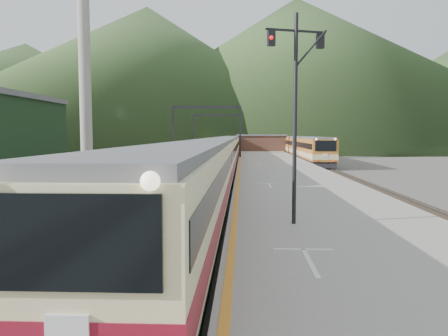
{
  "coord_description": "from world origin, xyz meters",
  "views": [
    {
      "loc": [
        2.14,
        -4.55,
        4.13
      ],
      "look_at": [
        0.97,
        22.89,
        2.0
      ],
      "focal_mm": 35.0,
      "sensor_mm": 36.0,
      "label": 1
    }
  ],
  "objects": [
    {
      "name": "track_main",
      "position": [
        0.0,
        40.0,
        0.07
      ],
      "size": [
        2.6,
        200.0,
        0.23
      ],
      "color": "black",
      "rests_on": "ground"
    },
    {
      "name": "track_far",
      "position": [
        -5.0,
        40.0,
        0.07
      ],
      "size": [
        2.6,
        200.0,
        0.23
      ],
      "color": "black",
      "rests_on": "ground"
    },
    {
      "name": "track_second",
      "position": [
        11.5,
        40.0,
        0.07
      ],
      "size": [
        2.6,
        200.0,
        0.23
      ],
      "color": "black",
      "rests_on": "ground"
    },
    {
      "name": "platform",
      "position": [
        5.6,
        38.0,
        0.5
      ],
      "size": [
        8.0,
        100.0,
        1.0
      ],
      "primitive_type": "cube",
      "color": "gray",
      "rests_on": "ground"
    },
    {
      "name": "gantry_near",
      "position": [
        -2.85,
        55.0,
        5.59
      ],
      "size": [
        9.55,
        0.25,
        8.0
      ],
      "color": "black",
      "rests_on": "ground"
    },
    {
      "name": "gantry_far",
      "position": [
        -2.85,
        80.0,
        5.59
      ],
      "size": [
        9.55,
        0.25,
        8.0
      ],
      "color": "black",
      "rests_on": "ground"
    },
    {
      "name": "smokestack",
      "position": [
        -22.0,
        62.0,
        15.0
      ],
      "size": [
        1.8,
        1.8,
        30.0
      ],
      "primitive_type": "cylinder",
      "color": "#9E998E",
      "rests_on": "ground"
    },
    {
      "name": "station_shed",
      "position": [
        5.6,
        78.0,
        2.57
      ],
      "size": [
        9.4,
        4.4,
        3.1
      ],
      "color": "#4E3025",
      "rests_on": "platform"
    },
    {
      "name": "hill_a",
      "position": [
        -40.0,
        190.0,
        30.0
      ],
      "size": [
        180.0,
        180.0,
        60.0
      ],
      "primitive_type": "cone",
      "color": "#2C481E",
      "rests_on": "ground"
    },
    {
      "name": "hill_b",
      "position": [
        30.0,
        230.0,
        37.5
      ],
      "size": [
        220.0,
        220.0,
        75.0
      ],
      "primitive_type": "cone",
      "color": "#2C481E",
      "rests_on": "ground"
    },
    {
      "name": "hill_d",
      "position": [
        -120.0,
        240.0,
        27.5
      ],
      "size": [
        200.0,
        200.0,
        55.0
      ],
      "primitive_type": "cone",
      "color": "#2C481E",
      "rests_on": "ground"
    },
    {
      "name": "main_train",
      "position": [
        0.0,
        50.44,
        2.0
      ],
      "size": [
        2.91,
        99.77,
        3.55
      ],
      "color": "beige",
      "rests_on": "track_main"
    },
    {
      "name": "second_train",
      "position": [
        11.5,
        64.85,
        2.0
      ],
      "size": [
        2.9,
        39.45,
        3.54
      ],
      "color": "#BC7229",
      "rests_on": "track_second"
    },
    {
      "name": "signal_mast",
      "position": [
        3.95,
        10.67,
        5.4
      ],
      "size": [
        2.12,
        0.77,
        7.24
      ],
      "color": "black",
      "rests_on": "platform"
    },
    {
      "name": "short_signal_a",
      "position": [
        -3.29,
        5.86,
        1.46
      ],
      "size": [
        0.26,
        0.22,
        2.27
      ],
      "color": "black",
      "rests_on": "ground"
    },
    {
      "name": "short_signal_b",
      "position": [
        -2.18,
        30.76,
        1.46
      ],
      "size": [
        0.27,
        0.23,
        2.27
      ],
      "color": "black",
      "rests_on": "ground"
    },
    {
      "name": "short_signal_c",
      "position": [
        -6.96,
        21.63,
        1.46
      ],
      "size": [
        0.22,
        0.17,
        2.27
      ],
      "color": "black",
      "rests_on": "ground"
    }
  ]
}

